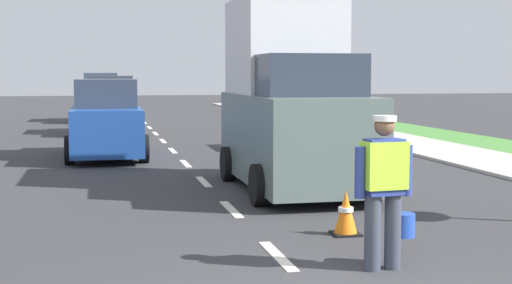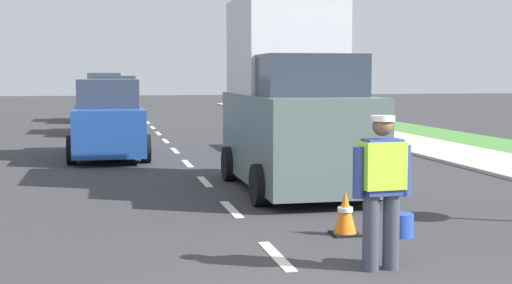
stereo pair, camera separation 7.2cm
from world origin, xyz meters
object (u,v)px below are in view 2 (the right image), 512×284
object	(u,v)px
traffic_cone_near	(345,213)
car_oncoming_lead	(108,121)
car_parked_far	(329,116)
delivery_truck	(292,101)
car_oncoming_third	(104,99)
car_oncoming_second	(114,107)
road_worker	(383,184)

from	to	relation	value
traffic_cone_near	car_oncoming_lead	bearing A→B (deg)	106.64
car_parked_far	car_oncoming_lead	xyz separation A→B (m)	(-6.07, -0.61, -0.03)
car_oncoming_lead	delivery_truck	bearing A→B (deg)	-61.06
delivery_truck	car_oncoming_lead	world-z (taller)	delivery_truck
traffic_cone_near	car_oncoming_third	distance (m)	24.71
car_oncoming_lead	car_oncoming_second	distance (m)	7.75
delivery_truck	car_parked_far	world-z (taller)	delivery_truck
road_worker	car_oncoming_third	xyz separation A→B (m)	(-2.83, 26.22, 0.08)
road_worker	traffic_cone_near	bearing A→B (deg)	84.66
car_oncoming_second	road_worker	bearing A→B (deg)	-82.62
car_parked_far	car_oncoming_lead	distance (m)	6.10
car_parked_far	car_oncoming_third	distance (m)	15.31
road_worker	car_oncoming_second	world-z (taller)	car_oncoming_second
car_parked_far	car_oncoming_second	bearing A→B (deg)	129.02
car_oncoming_lead	car_oncoming_third	bearing A→B (deg)	90.13
car_parked_far	car_oncoming_third	bearing A→B (deg)	113.52
car_parked_far	car_oncoming_second	distance (m)	9.18
traffic_cone_near	delivery_truck	distance (m)	4.18
road_worker	delivery_truck	distance (m)	5.72
delivery_truck	car_oncoming_lead	distance (m)	6.80
delivery_truck	traffic_cone_near	bearing A→B (deg)	-94.63
road_worker	car_parked_far	xyz separation A→B (m)	(3.28, 12.19, 0.02)
road_worker	car_oncoming_lead	world-z (taller)	car_oncoming_lead
delivery_truck	car_parked_far	distance (m)	7.13
car_oncoming_lead	car_oncoming_third	xyz separation A→B (m)	(-0.03, 14.64, 0.09)
traffic_cone_near	car_parked_far	distance (m)	10.96
car_parked_far	delivery_truck	bearing A→B (deg)	-113.23
delivery_truck	car_oncoming_third	distance (m)	20.83
car_oncoming_lead	car_oncoming_second	world-z (taller)	car_oncoming_second
traffic_cone_near	car_oncoming_third	size ratio (longest dim) A/B	0.15
car_oncoming_second	car_oncoming_third	xyz separation A→B (m)	(-0.33, 6.90, 0.05)
road_worker	car_parked_far	distance (m)	12.62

